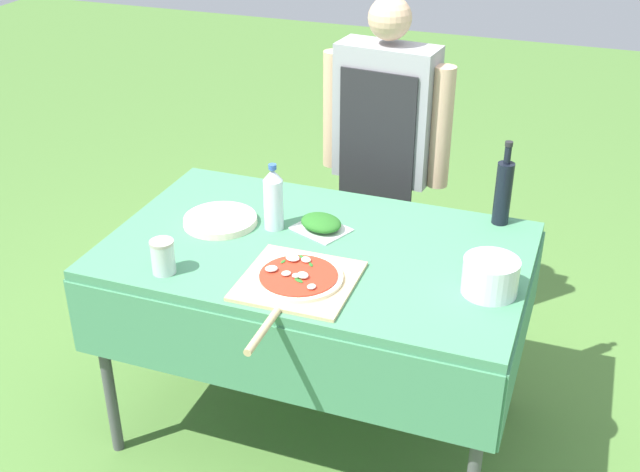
% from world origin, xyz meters
% --- Properties ---
extents(ground_plane, '(12.00, 12.00, 0.00)m').
position_xyz_m(ground_plane, '(0.00, 0.00, 0.00)').
color(ground_plane, '#517F38').
extents(prep_table, '(1.45, 0.90, 0.80)m').
position_xyz_m(prep_table, '(0.00, 0.00, 0.72)').
color(prep_table, '#478960').
rests_on(prep_table, ground).
extents(person_cook, '(0.56, 0.22, 1.49)m').
position_xyz_m(person_cook, '(0.02, 0.75, 0.88)').
color(person_cook, '#70604C').
rests_on(person_cook, ground).
extents(pizza_on_peel, '(0.36, 0.58, 0.05)m').
position_xyz_m(pizza_on_peel, '(0.03, -0.25, 0.81)').
color(pizza_on_peel, '#D1B27F').
rests_on(pizza_on_peel, prep_table).
extents(oil_bottle, '(0.06, 0.06, 0.31)m').
position_xyz_m(oil_bottle, '(0.56, 0.39, 0.92)').
color(oil_bottle, black).
rests_on(oil_bottle, prep_table).
extents(water_bottle, '(0.07, 0.07, 0.25)m').
position_xyz_m(water_bottle, '(-0.19, 0.07, 0.91)').
color(water_bottle, silver).
rests_on(water_bottle, prep_table).
extents(herb_container, '(0.23, 0.21, 0.05)m').
position_xyz_m(herb_container, '(-0.03, 0.11, 0.82)').
color(herb_container, silver).
rests_on(herb_container, prep_table).
extents(mixing_tub, '(0.17, 0.17, 0.11)m').
position_xyz_m(mixing_tub, '(0.60, -0.09, 0.86)').
color(mixing_tub, silver).
rests_on(mixing_tub, prep_table).
extents(plate_stack, '(0.27, 0.27, 0.02)m').
position_xyz_m(plate_stack, '(-0.39, 0.03, 0.81)').
color(plate_stack, beige).
rests_on(plate_stack, prep_table).
extents(sauce_jar, '(0.08, 0.08, 0.12)m').
position_xyz_m(sauce_jar, '(-0.40, -0.33, 0.85)').
color(sauce_jar, silver).
rests_on(sauce_jar, prep_table).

